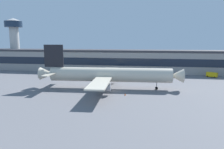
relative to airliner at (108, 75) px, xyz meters
name	(u,v)px	position (x,y,z in m)	size (l,w,h in m)	color
ground_plane	(115,91)	(3.21, -3.67, -5.55)	(600.00, 600.00, 0.00)	slate
terminal_building	(127,61)	(3.21, 46.86, 1.10)	(195.24, 15.57, 13.24)	#9E9993
airliner	(108,75)	(0.00, 0.00, 0.00)	(57.30, 48.93, 17.34)	beige
control_tower	(14,37)	(-73.10, 49.94, 15.27)	(11.26, 11.26, 33.53)	#B7B7B2
crew_van	(212,74)	(48.79, 33.75, -4.09)	(5.51, 4.81, 2.55)	yellow
pushback_tractor	(159,75)	(21.78, 30.70, -4.50)	(5.09, 3.18, 1.75)	gray
belt_loader	(68,73)	(-27.52, 28.00, -4.39)	(6.43, 2.17, 1.95)	yellow
follow_me_car	(87,72)	(-18.80, 34.75, -4.46)	(2.84, 4.71, 1.85)	red
traffic_cone_0	(125,94)	(7.81, -9.66, -5.19)	(0.57, 0.57, 0.71)	#F2590C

